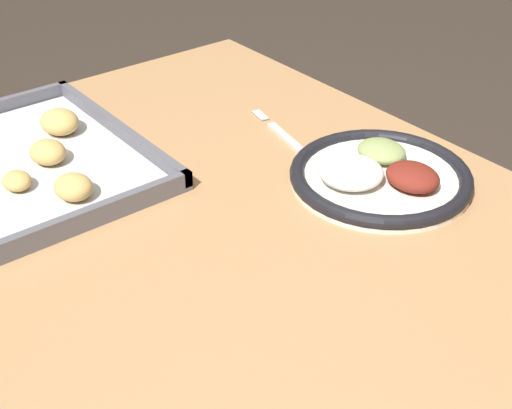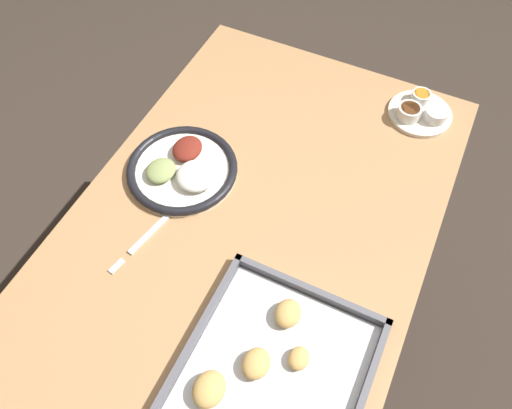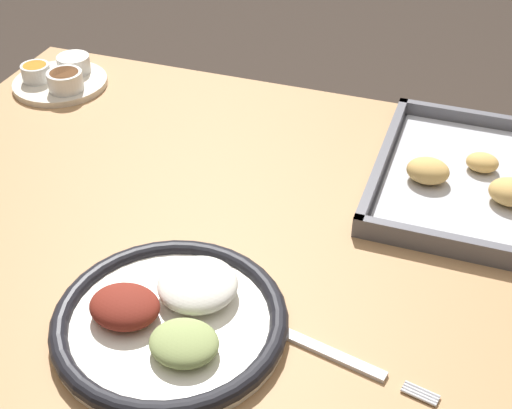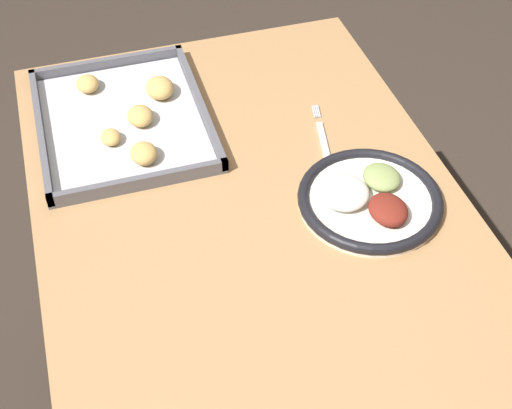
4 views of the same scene
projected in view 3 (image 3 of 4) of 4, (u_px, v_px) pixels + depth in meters
dining_table at (264, 303)px, 0.95m from camera, size 1.06×0.72×0.75m
dinner_plate at (171, 318)px, 0.73m from camera, size 0.25×0.25×0.04m
fork at (325, 351)px, 0.71m from camera, size 0.21×0.06×0.00m
saucer_plate at (61, 77)px, 1.15m from camera, size 0.15×0.15×0.04m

